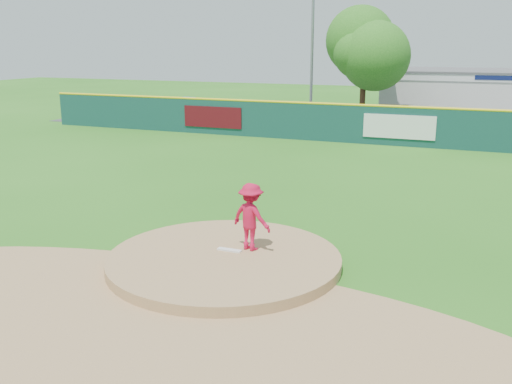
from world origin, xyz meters
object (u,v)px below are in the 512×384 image
at_px(playground_slide, 186,108).
at_px(deciduous_tree, 365,52).
at_px(pitcher, 251,217).
at_px(light_pole_left, 313,29).
at_px(van, 414,116).
at_px(pool_building_grp, 498,94).

height_order(playground_slide, deciduous_tree, deciduous_tree).
relative_size(pitcher, light_pole_left, 0.15).
distance_m(van, playground_slide, 15.27).
bearing_deg(van, deciduous_tree, 91.73).
xyz_separation_m(pitcher, deciduous_tree, (-2.44, 24.40, 3.49)).
height_order(playground_slide, light_pole_left, light_pole_left).
bearing_deg(light_pole_left, pool_building_grp, 22.60).
bearing_deg(light_pole_left, pitcher, -76.29).
xyz_separation_m(pitcher, van, (0.75, 25.02, -0.38)).
relative_size(pitcher, playground_slide, 0.61).
xyz_separation_m(pool_building_grp, playground_slide, (-19.95, -8.40, -0.92)).
height_order(pool_building_grp, light_pole_left, light_pole_left).
bearing_deg(deciduous_tree, light_pole_left, 153.43).
relative_size(van, pool_building_grp, 0.32).
distance_m(pool_building_grp, light_pole_left, 13.72).
bearing_deg(pitcher, playground_slide, -41.89).
xyz_separation_m(pool_building_grp, light_pole_left, (-12.00, -4.99, 4.39)).
bearing_deg(van, light_pole_left, 69.81).
height_order(pitcher, light_pole_left, light_pole_left).
xyz_separation_m(deciduous_tree, light_pole_left, (-4.00, 2.00, 1.50)).
bearing_deg(pool_building_grp, playground_slide, -157.17).
xyz_separation_m(playground_slide, light_pole_left, (7.95, 3.41, 5.31)).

